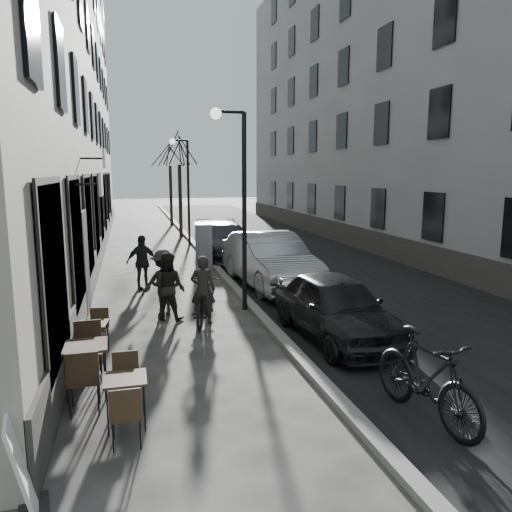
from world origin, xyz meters
name	(u,v)px	position (x,y,z in m)	size (l,w,h in m)	color
ground	(337,418)	(0.00, 0.00, 0.00)	(120.00, 120.00, 0.00)	#353230
road	(276,248)	(3.85, 16.00, 0.00)	(7.30, 60.00, 0.00)	black
kerb	(199,249)	(0.20, 16.00, 0.06)	(0.25, 60.00, 0.12)	slate
building_left	(42,61)	(-6.00, 16.50, 8.00)	(4.00, 35.00, 16.00)	gray
building_right	(387,78)	(9.50, 16.50, 8.00)	(4.00, 35.00, 16.00)	gray
streetlamp_near	(238,188)	(-0.17, 6.00, 3.16)	(0.90, 0.28, 5.09)	black
streetlamp_far	(185,180)	(-0.17, 18.00, 3.16)	(0.90, 0.28, 5.09)	black
tree_near	(179,150)	(-0.10, 21.00, 4.66)	(2.40, 2.40, 5.70)	black
tree_far	(170,154)	(-0.10, 27.00, 4.66)	(2.40, 2.40, 5.70)	black
bistro_set_a	(126,396)	(-2.99, 0.54, 0.44)	(0.59, 1.44, 0.85)	black
bistro_set_b	(86,364)	(-3.61, 1.75, 0.51)	(0.70, 1.69, 0.99)	black
bistro_set_c	(93,336)	(-3.61, 3.47, 0.41)	(0.62, 1.39, 0.80)	black
sign_board	(24,477)	(-4.01, -1.14, 0.45)	(0.47, 0.68, 1.10)	black
utility_cabinet	(204,246)	(-0.19, 11.94, 0.84)	(0.61, 1.11, 1.67)	slate
bicycle	(203,303)	(-1.22, 5.08, 0.50)	(0.66, 1.90, 1.00)	black
cyclist_rider	(203,290)	(-1.22, 5.08, 0.82)	(0.59, 0.39, 1.63)	#272422
pedestrian_near	(167,286)	(-2.02, 5.60, 0.83)	(0.80, 0.63, 1.66)	black
pedestrian_mid	(164,283)	(-2.07, 6.03, 0.83)	(1.07, 0.62, 1.66)	#2D2A27
pedestrian_far	(142,262)	(-2.52, 9.06, 0.83)	(0.97, 0.41, 1.66)	black
car_near	(336,307)	(1.39, 3.29, 0.70)	(1.66, 4.12, 1.40)	black
car_mid	(270,260)	(1.37, 8.38, 0.83)	(1.76, 5.06, 1.67)	#999BA1
car_far	(225,240)	(1.00, 13.90, 0.72)	(2.03, 4.98, 1.45)	#303139
moped	(426,378)	(1.20, -0.38, 0.66)	(0.62, 2.19, 1.31)	black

